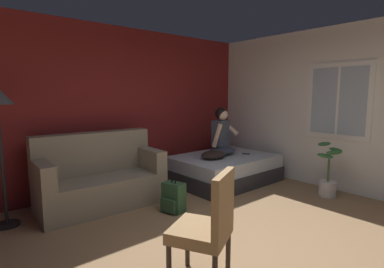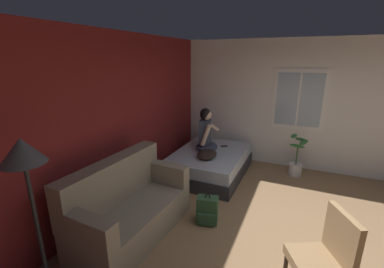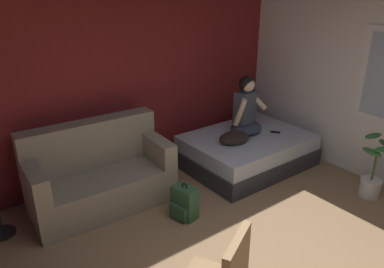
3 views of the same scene
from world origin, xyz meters
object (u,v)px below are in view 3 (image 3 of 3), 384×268
(person_seated, at_px, (246,110))
(couch, at_px, (99,175))
(throw_pillow, at_px, (234,138))
(potted_plant, at_px, (372,176))
(backpack, at_px, (184,203))
(bed, at_px, (247,151))
(cell_phone, at_px, (275,132))

(person_seated, bearing_deg, couch, 174.39)
(throw_pillow, bearing_deg, potted_plant, -58.26)
(backpack, distance_m, potted_plant, 2.46)
(couch, xyz_separation_m, backpack, (0.66, -0.88, -0.20))
(bed, height_order, backpack, bed)
(person_seated, bearing_deg, cell_phone, -36.54)
(couch, bearing_deg, person_seated, -5.61)
(bed, height_order, person_seated, person_seated)
(cell_phone, bearing_deg, potted_plant, 63.41)
(cell_phone, bearing_deg, throw_pillow, -43.12)
(throw_pillow, xyz_separation_m, cell_phone, (0.75, -0.11, -0.07))
(bed, distance_m, cell_phone, 0.52)
(bed, height_order, cell_phone, cell_phone)
(couch, relative_size, potted_plant, 2.04)
(backpack, bearing_deg, couch, 126.69)
(backpack, height_order, throw_pillow, throw_pillow)
(backpack, distance_m, throw_pillow, 1.38)
(person_seated, bearing_deg, potted_plant, -71.22)
(person_seated, relative_size, throw_pillow, 1.82)
(couch, distance_m, throw_pillow, 1.95)
(throw_pillow, distance_m, potted_plant, 1.86)
(bed, height_order, throw_pillow, throw_pillow)
(bed, bearing_deg, throw_pillow, -170.99)
(bed, xyz_separation_m, person_seated, (0.06, 0.12, 0.60))
(person_seated, xyz_separation_m, throw_pillow, (-0.38, -0.17, -0.29))
(couch, distance_m, cell_phone, 2.70)
(cell_phone, bearing_deg, person_seated, -71.63)
(person_seated, relative_size, cell_phone, 6.08)
(backpack, bearing_deg, bed, 19.05)
(bed, xyz_separation_m, cell_phone, (0.43, -0.16, 0.25))
(cell_phone, relative_size, potted_plant, 0.17)
(person_seated, height_order, throw_pillow, person_seated)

